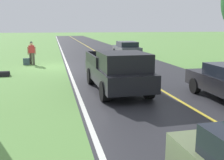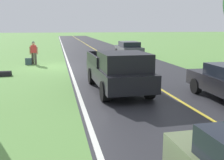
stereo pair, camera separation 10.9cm
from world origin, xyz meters
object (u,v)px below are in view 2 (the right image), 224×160
Objects in this scene: hitchhiker_walking at (34,52)px; suitcase_carried at (28,61)px; sedan_near_oncoming at (129,48)px; pickup_truck_passing at (119,70)px.

hitchhiker_walking reaches higher than suitcase_carried.
sedan_near_oncoming reaches higher than suitcase_carried.
sedan_near_oncoming is at bearing -155.25° from hitchhiker_walking.
pickup_truck_passing is at bearing 72.95° from sedan_near_oncoming.
pickup_truck_passing is 1.23× the size of sedan_near_oncoming.
hitchhiker_walking is at bearing -65.80° from pickup_truck_passing.
suitcase_carried is at bearing -63.56° from pickup_truck_passing.
suitcase_carried is 10.65m from pickup_truck_passing.
hitchhiker_walking is at bearing 100.86° from suitcase_carried.
pickup_truck_passing is (-4.31, 9.60, -0.01)m from hitchhiker_walking.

